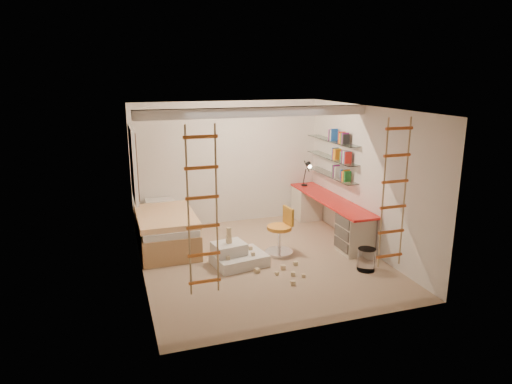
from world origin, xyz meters
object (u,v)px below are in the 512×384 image
object	(u,v)px
desk	(329,215)
bed	(165,229)
play_platform	(236,256)
swivel_chair	(280,237)

from	to	relation	value
desk	bed	bearing A→B (deg)	173.51
desk	bed	distance (m)	3.22
desk	play_platform	world-z (taller)	desk
bed	play_platform	bearing A→B (deg)	-50.97
play_platform	desk	bearing A→B (deg)	22.34
desk	play_platform	size ratio (longest dim) A/B	2.94
bed	play_platform	world-z (taller)	bed
bed	desk	bearing A→B (deg)	-6.49
swivel_chair	play_platform	bearing A→B (deg)	-166.06
desk	swivel_chair	size ratio (longest dim) A/B	3.31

